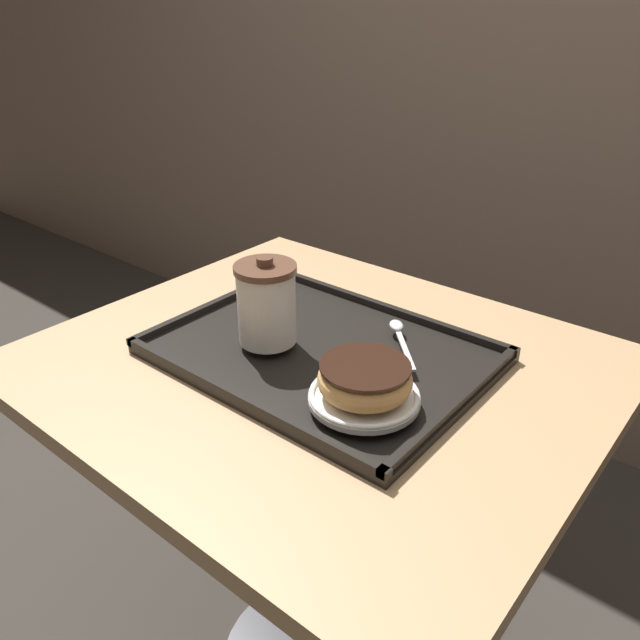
# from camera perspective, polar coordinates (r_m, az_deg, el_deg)

# --- Properties ---
(wall_behind) EXTENTS (8.00, 0.05, 2.40)m
(wall_behind) POSITION_cam_1_polar(r_m,az_deg,el_deg) (1.82, 24.66, 23.71)
(wall_behind) COLOR #7A6656
(wall_behind) RESTS_ON ground_plane
(cafe_table) EXTENTS (0.84, 0.73, 0.75)m
(cafe_table) POSITION_cam_1_polar(r_m,az_deg,el_deg) (1.08, -0.13, -11.99)
(cafe_table) COLOR tan
(cafe_table) RESTS_ON ground_plane
(serving_tray) EXTENTS (0.49, 0.37, 0.02)m
(serving_tray) POSITION_cam_1_polar(r_m,az_deg,el_deg) (0.97, -0.00, -2.97)
(serving_tray) COLOR black
(serving_tray) RESTS_ON cafe_table
(coffee_cup_front) EXTENTS (0.09, 0.09, 0.14)m
(coffee_cup_front) POSITION_cam_1_polar(r_m,az_deg,el_deg) (0.95, -4.91, 1.55)
(coffee_cup_front) COLOR white
(coffee_cup_front) RESTS_ON serving_tray
(plate_with_chocolate_donut) EXTENTS (0.15, 0.15, 0.01)m
(plate_with_chocolate_donut) POSITION_cam_1_polar(r_m,az_deg,el_deg) (0.83, 4.06, -6.98)
(plate_with_chocolate_donut) COLOR white
(plate_with_chocolate_donut) RESTS_ON serving_tray
(donut_chocolate_glazed) EXTENTS (0.13, 0.13, 0.04)m
(donut_chocolate_glazed) POSITION_cam_1_polar(r_m,az_deg,el_deg) (0.82, 4.12, -5.35)
(donut_chocolate_glazed) COLOR tan
(donut_chocolate_glazed) RESTS_ON plate_with_chocolate_donut
(spoon) EXTENTS (0.11, 0.12, 0.01)m
(spoon) POSITION_cam_1_polar(r_m,az_deg,el_deg) (0.99, 7.23, -1.14)
(spoon) COLOR silver
(spoon) RESTS_ON serving_tray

